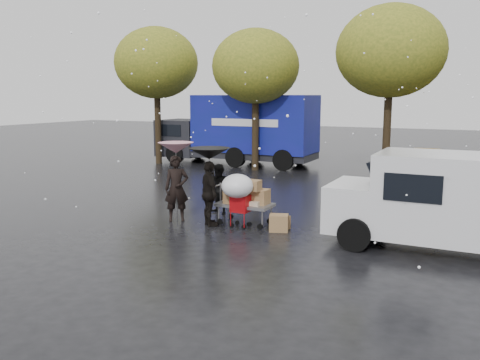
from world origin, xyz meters
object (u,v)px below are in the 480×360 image
at_px(vendor_cart, 247,199).
at_px(blue_truck, 240,130).
at_px(shopping_cart, 238,189).
at_px(yellow_taxi, 435,163).
at_px(white_van, 446,200).
at_px(person_pink, 177,188).
at_px(person_black, 210,194).

xyz_separation_m(vendor_cart, blue_truck, (-5.63, 10.98, 1.03)).
relative_size(vendor_cart, shopping_cart, 1.04).
bearing_deg(shopping_cart, blue_truck, 115.94).
bearing_deg(yellow_taxi, white_van, -175.92).
bearing_deg(person_pink, vendor_cart, -22.76).
bearing_deg(shopping_cart, person_pink, 179.88).
distance_m(person_pink, yellow_taxi, 12.24).
xyz_separation_m(blue_truck, yellow_taxi, (9.41, -0.64, -1.06)).
distance_m(vendor_cart, shopping_cart, 0.57).
xyz_separation_m(shopping_cart, white_van, (5.05, 0.36, 0.10)).
bearing_deg(shopping_cart, person_black, -174.55).
relative_size(shopping_cart, yellow_taxi, 0.36).
relative_size(shopping_cart, blue_truck, 0.18).
xyz_separation_m(person_pink, shopping_cart, (1.91, -0.00, 0.14)).
distance_m(person_black, shopping_cart, 0.83).
bearing_deg(vendor_cart, blue_truck, 117.14).
bearing_deg(person_pink, white_van, -32.86).
bearing_deg(person_black, vendor_cart, -105.30).
height_order(person_black, white_van, white_van).
bearing_deg(white_van, shopping_cart, -175.87).
height_order(vendor_cart, shopping_cart, shopping_cart).
bearing_deg(vendor_cart, yellow_taxi, 69.90).
xyz_separation_m(vendor_cart, white_van, (4.99, -0.10, 0.43)).
bearing_deg(person_pink, blue_truck, 71.91).
height_order(white_van, blue_truck, blue_truck).
bearing_deg(white_van, person_black, -175.69).
distance_m(person_pink, vendor_cart, 2.03).
xyz_separation_m(person_pink, vendor_cart, (1.97, 0.46, -0.20)).
distance_m(vendor_cart, white_van, 5.01).
bearing_deg(blue_truck, person_black, -67.56).
bearing_deg(white_van, vendor_cart, 178.90).
height_order(person_black, blue_truck, blue_truck).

